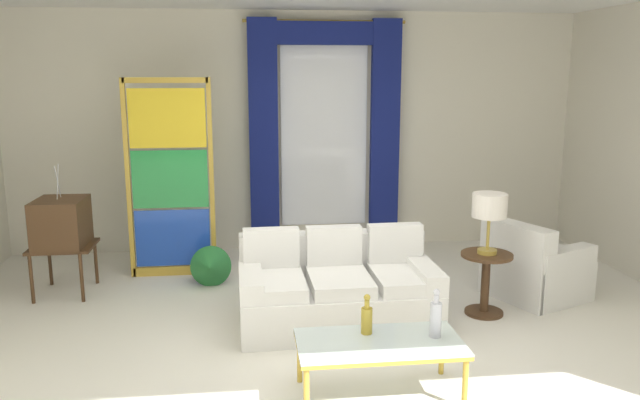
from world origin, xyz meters
TOP-DOWN VIEW (x-y plane):
  - ground_plane at (0.00, 0.00)m, footprint 16.00×16.00m
  - wall_rear at (0.00, 3.06)m, footprint 8.00×0.12m
  - curtained_window at (0.34, 2.89)m, footprint 2.00×0.17m
  - couch_white_long at (0.14, 0.42)m, footprint 1.78×0.95m
  - coffee_table at (0.24, -0.92)m, footprint 1.16×0.59m
  - bottle_blue_decanter at (0.18, -0.79)m, footprint 0.08×0.08m
  - bottle_crystal_tall at (0.65, -0.90)m, footprint 0.08×0.08m
  - vintage_tv at (-2.54, 1.52)m, footprint 0.62×0.61m
  - armchair_white at (2.21, 0.83)m, footprint 1.07×1.06m
  - stained_glass_divider at (-1.49, 1.99)m, footprint 0.95×0.05m
  - peacock_figurine at (-1.06, 1.50)m, footprint 0.44×0.60m
  - round_side_table at (1.56, 0.45)m, footprint 0.48×0.48m
  - table_lamp_brass at (1.56, 0.45)m, footprint 0.32×0.32m

SIDE VIEW (x-z plane):
  - ground_plane at x=0.00m, z-range 0.00..0.00m
  - peacock_figurine at x=-1.06m, z-range -0.03..0.47m
  - armchair_white at x=2.21m, z-range -0.11..0.69m
  - couch_white_long at x=0.14m, z-range -0.13..0.73m
  - round_side_table at x=1.56m, z-range 0.06..0.65m
  - coffee_table at x=0.24m, z-range 0.17..0.58m
  - bottle_blue_decanter at x=0.18m, z-range 0.38..0.67m
  - bottle_crystal_tall at x=0.65m, z-range 0.38..0.73m
  - vintage_tv at x=-2.54m, z-range 0.06..1.40m
  - table_lamp_brass at x=1.56m, z-range 0.74..1.31m
  - stained_glass_divider at x=-1.49m, z-range -0.04..2.16m
  - wall_rear at x=0.00m, z-range 0.00..3.00m
  - curtained_window at x=0.34m, z-range 0.39..3.09m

